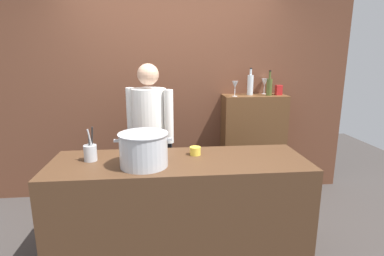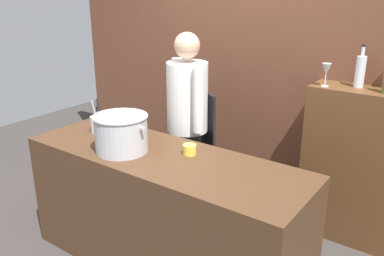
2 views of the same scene
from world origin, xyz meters
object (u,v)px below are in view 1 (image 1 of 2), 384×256
wine_bottle_clear (250,84)px  wine_bottle_olive (269,86)px  spice_tin_red (279,90)px  stockpot_large (144,150)px  wine_glass_tall (235,85)px  chef (150,134)px  utensil_crock (90,152)px  butter_jar (195,151)px  wine_glass_short (264,83)px

wine_bottle_clear → wine_bottle_olive: (0.21, -0.07, -0.02)m
wine_bottle_olive → spice_tin_red: wine_bottle_olive is taller
stockpot_large → wine_bottle_olive: 1.93m
wine_glass_tall → spice_tin_red: 0.57m
chef → utensil_crock: size_ratio=5.82×
butter_jar → wine_glass_tall: wine_glass_tall is taller
wine_glass_short → chef: bearing=-154.8°
chef → stockpot_large: 0.76m
wine_bottle_olive → spice_tin_red: bearing=15.2°
stockpot_large → spice_tin_red: spice_tin_red is taller
chef → wine_bottle_clear: 1.39m
butter_jar → wine_bottle_olive: bearing=46.0°
wine_bottle_olive → spice_tin_red: size_ratio=2.52×
chef → wine_glass_short: (1.39, 0.65, 0.44)m
utensil_crock → wine_glass_short: bearing=33.9°
chef → wine_bottle_olive: (1.40, 0.51, 0.41)m
wine_bottle_clear → wine_glass_tall: bearing=-150.4°
utensil_crock → spice_tin_red: (1.99, 1.14, 0.36)m
wine_glass_tall → utensil_crock: bearing=-143.8°
butter_jar → spice_tin_red: bearing=43.4°
utensil_crock → wine_bottle_olive: (1.86, 1.10, 0.41)m
wine_glass_tall → chef: bearing=-154.7°
stockpot_large → wine_bottle_olive: bearing=41.6°
utensil_crock → wine_glass_short: size_ratio=1.50×
wine_bottle_olive → wine_glass_tall: size_ratio=1.66×
utensil_crock → wine_glass_tall: (1.43, 1.05, 0.43)m
chef → butter_jar: bearing=157.7°
stockpot_large → wine_glass_tall: wine_glass_tall is taller
stockpot_large → wine_bottle_olive: wine_bottle_olive is taller
chef → spice_tin_red: bearing=-130.0°
wine_glass_tall → stockpot_large: bearing=-129.3°
wine_glass_short → utensil_crock: bearing=-146.1°
wine_bottle_olive → wine_glass_tall: wine_bottle_olive is taller
wine_bottle_olive → spice_tin_red: (0.13, 0.04, -0.05)m
stockpot_large → utensil_crock: bearing=159.5°
wine_bottle_olive → wine_glass_short: (-0.01, 0.14, 0.03)m
wine_bottle_olive → utensil_crock: bearing=-149.4°
wine_glass_short → spice_tin_red: bearing=-36.0°
chef → stockpot_large: size_ratio=3.78×
stockpot_large → wine_glass_short: bearing=44.9°
wine_bottle_clear → wine_glass_tall: (-0.22, -0.12, 0.00)m
butter_jar → wine_glass_short: wine_glass_short is taller
wine_bottle_olive → wine_glass_tall: 0.43m
stockpot_large → wine_bottle_clear: bearing=47.8°
chef → wine_glass_tall: chef is taller
stockpot_large → butter_jar: 0.49m
stockpot_large → wine_glass_tall: size_ratio=2.47×
wine_glass_tall → wine_bottle_olive: bearing=6.9°
wine_bottle_clear → spice_tin_red: bearing=-5.9°
utensil_crock → wine_bottle_olive: wine_bottle_olive is taller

